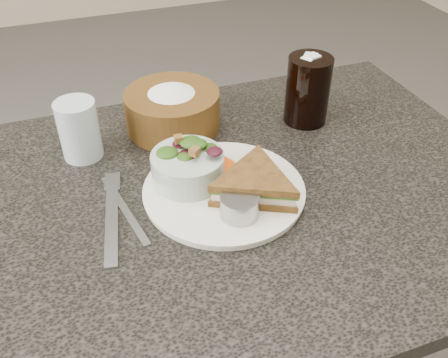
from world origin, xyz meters
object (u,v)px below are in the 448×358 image
at_px(dressing_ramekin, 240,206).
at_px(salad_bowl, 188,163).
at_px(sandwich, 255,184).
at_px(cola_glass, 308,87).
at_px(water_glass, 79,130).
at_px(dinner_plate, 224,191).
at_px(dining_table, 225,329).
at_px(bread_basket, 172,104).

bearing_deg(dressing_ramekin, salad_bowl, 113.75).
bearing_deg(salad_bowl, sandwich, -39.52).
relative_size(cola_glass, water_glass, 1.35).
bearing_deg(cola_glass, dinner_plate, -144.79).
bearing_deg(cola_glass, dining_table, -144.80).
height_order(dressing_ramekin, water_glass, water_glass).
bearing_deg(salad_bowl, water_glass, 135.95).
height_order(dining_table, salad_bowl, salad_bowl).
bearing_deg(sandwich, dressing_ramekin, -110.84).
xyz_separation_m(dinner_plate, dressing_ramekin, (0.00, -0.07, 0.02)).
bearing_deg(cola_glass, bread_basket, 166.33).
relative_size(bread_basket, cola_glass, 1.25).
distance_m(bread_basket, water_glass, 0.18).
height_order(bread_basket, cola_glass, cola_glass).
height_order(dining_table, water_glass, water_glass).
distance_m(salad_bowl, water_glass, 0.21).
relative_size(dinner_plate, water_glass, 2.43).
xyz_separation_m(cola_glass, water_glass, (-0.43, 0.03, -0.02)).
bearing_deg(water_glass, dinner_plate, -43.21).
bearing_deg(water_glass, sandwich, -42.47).
bearing_deg(dinner_plate, sandwich, -38.50).
distance_m(salad_bowl, bread_basket, 0.19).
bearing_deg(dining_table, cola_glass, 35.20).
xyz_separation_m(salad_bowl, bread_basket, (0.02, 0.18, 0.01)).
bearing_deg(dining_table, salad_bowl, 143.08).
relative_size(dinner_plate, sandwich, 1.63).
bearing_deg(salad_bowl, dining_table, -36.92).
bearing_deg(salad_bowl, dinner_plate, -40.35).
height_order(sandwich, bread_basket, bread_basket).
height_order(dressing_ramekin, cola_glass, cola_glass).
bearing_deg(dressing_ramekin, cola_glass, 45.13).
relative_size(dinner_plate, bread_basket, 1.45).
bearing_deg(dinner_plate, dressing_ramekin, -89.83).
height_order(salad_bowl, cola_glass, cola_glass).
relative_size(dinner_plate, salad_bowl, 2.18).
relative_size(dining_table, water_glass, 9.32).
distance_m(dinner_plate, cola_glass, 0.29).
relative_size(dinner_plate, dressing_ramekin, 4.36).
bearing_deg(water_glass, bread_basket, 11.23).
relative_size(sandwich, salad_bowl, 1.34).
xyz_separation_m(dinner_plate, salad_bowl, (-0.05, 0.04, 0.04)).
bearing_deg(sandwich, dinner_plate, 167.97).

